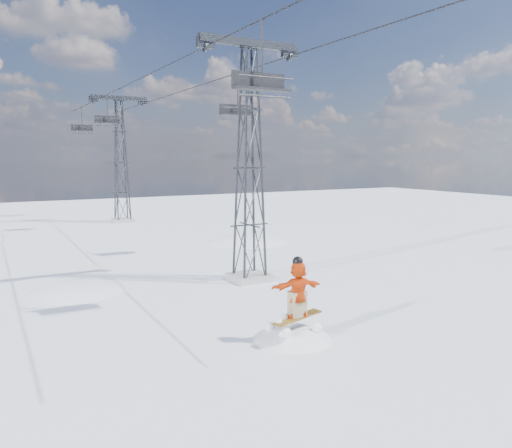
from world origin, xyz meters
The scene contains 10 objects.
ground centered at (0.00, 0.00, 0.00)m, with size 120.00×120.00×0.00m, color white.
snow_terrain centered at (-4.77, 21.24, -9.59)m, with size 39.00×37.00×22.00m.
lift_tower_near centered at (0.80, 8.00, 5.47)m, with size 5.20×1.80×11.43m.
lift_tower_far centered at (0.80, 33.00, 5.47)m, with size 5.20×1.80×11.43m.
haul_cables centered at (0.80, 19.50, 10.85)m, with size 4.46×51.00×0.06m.
snowboarder_jump centered at (-1.70, 0.26, -1.61)m, with size 4.40×4.40×6.81m.
lift_chair_near centered at (-1.40, 2.96, 8.68)m, with size 2.19×0.63×2.71m.
lift_chair_mid centered at (3.00, 13.64, 8.70)m, with size 2.16×0.62×2.68m.
lift_chair_far centered at (-1.40, 27.79, 8.89)m, with size 1.97×0.57×2.45m.
lift_chair_extra centered at (-1.40, 39.19, 8.79)m, with size 2.07×0.60×2.57m.
Camera 1 is at (-10.46, -13.16, 6.05)m, focal length 35.00 mm.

